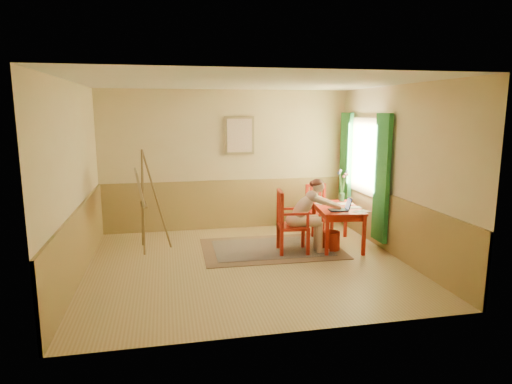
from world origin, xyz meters
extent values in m
cube|color=tan|center=(0.00, 0.00, -0.01)|extent=(5.00, 4.50, 0.02)
cube|color=white|center=(0.00, 0.00, 2.81)|extent=(5.00, 4.50, 0.02)
cube|color=#D9BD84|center=(0.00, 2.26, 1.40)|extent=(5.00, 0.02, 2.80)
cube|color=#D9BD84|center=(0.00, -2.26, 1.40)|extent=(5.00, 0.02, 2.80)
cube|color=#D9BD84|center=(-2.51, 0.00, 1.40)|extent=(0.02, 4.50, 2.80)
cube|color=#D9BD84|center=(2.51, 0.00, 1.40)|extent=(0.02, 4.50, 2.80)
cube|color=#9B8049|center=(0.00, 2.23, 0.50)|extent=(5.00, 0.04, 1.00)
cube|color=#9B8049|center=(-2.48, 0.00, 0.50)|extent=(0.04, 4.50, 1.00)
cube|color=#9B8049|center=(2.48, 0.00, 0.50)|extent=(0.04, 4.50, 1.00)
cube|color=white|center=(2.47, 1.10, 1.55)|extent=(0.02, 1.00, 1.30)
cube|color=#957F51|center=(2.45, 1.10, 1.55)|extent=(0.03, 1.12, 1.42)
cube|color=#2E7D3C|center=(2.40, 0.32, 1.25)|extent=(0.08, 0.45, 2.20)
cube|color=#2E7D3C|center=(2.40, 1.88, 1.25)|extent=(0.08, 0.45, 2.20)
cube|color=#957F51|center=(0.25, 2.21, 1.90)|extent=(0.60, 0.04, 0.76)
cube|color=beige|center=(0.25, 2.19, 1.90)|extent=(0.50, 0.02, 0.66)
cube|color=#8C7251|center=(0.55, 0.68, 0.01)|extent=(2.43, 1.64, 0.01)
cube|color=black|center=(0.55, 0.68, 0.01)|extent=(2.02, 1.24, 0.01)
cube|color=#B1200F|center=(1.74, 0.62, 0.70)|extent=(0.86, 1.28, 0.04)
cube|color=#B1200F|center=(1.74, 0.62, 0.63)|extent=(0.75, 1.17, 0.10)
cube|color=#B1200F|center=(1.36, 0.11, 0.34)|extent=(0.06, 0.06, 0.68)
cube|color=#B1200F|center=(1.98, 0.03, 0.34)|extent=(0.06, 0.06, 0.68)
cube|color=#B1200F|center=(1.50, 1.20, 0.34)|extent=(0.06, 0.06, 0.68)
cube|color=#B1200F|center=(2.12, 1.13, 0.34)|extent=(0.06, 0.06, 0.68)
cube|color=#B1200F|center=(0.86, 0.41, 0.46)|extent=(0.54, 0.52, 0.05)
cube|color=#B1200F|center=(0.62, 0.23, 0.22)|extent=(0.06, 0.06, 0.44)
cube|color=#B1200F|center=(1.06, 0.18, 0.22)|extent=(0.06, 0.06, 0.44)
cube|color=#B1200F|center=(0.66, 0.64, 0.22)|extent=(0.06, 0.06, 0.44)
cube|color=#B1200F|center=(1.10, 0.60, 0.22)|extent=(0.06, 0.06, 0.44)
cube|color=#B1200F|center=(0.62, 0.23, 0.78)|extent=(0.06, 0.06, 0.59)
cube|color=#B1200F|center=(0.66, 0.64, 0.78)|extent=(0.06, 0.06, 0.59)
cube|color=#B1200F|center=(0.64, 0.44, 1.04)|extent=(0.10, 0.48, 0.06)
cube|color=#B1200F|center=(0.63, 0.33, 0.76)|extent=(0.04, 0.05, 0.48)
cube|color=#B1200F|center=(0.64, 0.44, 0.76)|extent=(0.04, 0.05, 0.48)
cube|color=#B1200F|center=(0.65, 0.54, 0.76)|extent=(0.04, 0.05, 0.48)
cube|color=#B1200F|center=(0.84, 0.20, 0.72)|extent=(0.44, 0.09, 0.04)
cube|color=#B1200F|center=(1.04, 0.18, 0.60)|extent=(0.05, 0.05, 0.24)
cube|color=#B1200F|center=(0.88, 0.62, 0.72)|extent=(0.44, 0.09, 0.04)
cube|color=#B1200F|center=(1.09, 0.60, 0.60)|extent=(0.05, 0.05, 0.24)
cube|color=#B1200F|center=(1.72, 1.51, 0.41)|extent=(0.46, 0.48, 0.04)
cube|color=#B1200F|center=(1.52, 1.69, 0.19)|extent=(0.05, 0.05, 0.39)
cube|color=#B1200F|center=(1.55, 1.30, 0.19)|extent=(0.05, 0.05, 0.39)
cube|color=#B1200F|center=(1.89, 1.72, 0.19)|extent=(0.05, 0.05, 0.39)
cube|color=#B1200F|center=(1.93, 1.33, 0.19)|extent=(0.05, 0.05, 0.39)
cube|color=#B1200F|center=(1.52, 1.69, 0.69)|extent=(0.05, 0.05, 0.53)
cube|color=#B1200F|center=(1.89, 1.72, 0.69)|extent=(0.05, 0.05, 0.53)
cube|color=#B1200F|center=(1.71, 1.70, 0.93)|extent=(0.42, 0.09, 0.06)
cube|color=#B1200F|center=(1.61, 1.70, 0.68)|extent=(0.05, 0.03, 0.43)
cube|color=#B1200F|center=(1.71, 1.70, 0.68)|extent=(0.05, 0.03, 0.43)
cube|color=#B1200F|center=(1.80, 1.71, 0.68)|extent=(0.05, 0.03, 0.43)
cube|color=#B1200F|center=(1.54, 1.49, 0.64)|extent=(0.07, 0.39, 0.03)
cube|color=#B1200F|center=(1.55, 1.31, 0.54)|extent=(0.04, 0.04, 0.21)
cube|color=#B1200F|center=(1.91, 1.53, 0.64)|extent=(0.07, 0.39, 0.03)
cube|color=#B1200F|center=(1.93, 1.34, 0.54)|extent=(0.04, 0.04, 0.21)
ellipsoid|color=beige|center=(0.88, 0.41, 0.56)|extent=(0.32, 0.39, 0.23)
cylinder|color=beige|center=(1.08, 0.30, 0.55)|extent=(0.46, 0.21, 0.16)
cylinder|color=beige|center=(1.10, 0.48, 0.55)|extent=(0.46, 0.21, 0.16)
cylinder|color=beige|center=(1.29, 0.28, 0.29)|extent=(0.13, 0.13, 0.51)
cylinder|color=beige|center=(1.31, 0.46, 0.29)|extent=(0.13, 0.13, 0.51)
cube|color=beige|center=(1.35, 0.27, 0.04)|extent=(0.22, 0.11, 0.07)
cube|color=beige|center=(1.37, 0.45, 0.04)|extent=(0.22, 0.11, 0.07)
ellipsoid|color=beige|center=(1.03, 0.40, 0.79)|extent=(0.52, 0.34, 0.53)
ellipsoid|color=beige|center=(1.17, 0.38, 0.98)|extent=(0.23, 0.32, 0.18)
sphere|color=beige|center=(1.28, 0.37, 1.14)|extent=(0.22, 0.22, 0.20)
ellipsoid|color=maroon|center=(1.26, 0.37, 1.20)|extent=(0.21, 0.22, 0.14)
sphere|color=maroon|center=(1.18, 0.38, 1.19)|extent=(0.12, 0.12, 0.11)
cylinder|color=beige|center=(1.25, 0.22, 0.92)|extent=(0.23, 0.13, 0.15)
cylinder|color=beige|center=(1.48, 0.22, 0.84)|extent=(0.30, 0.11, 0.17)
sphere|color=beige|center=(1.35, 0.20, 0.89)|extent=(0.10, 0.10, 0.09)
sphere|color=beige|center=(1.61, 0.24, 0.79)|extent=(0.08, 0.08, 0.07)
cylinder|color=beige|center=(1.29, 0.52, 0.92)|extent=(0.22, 0.09, 0.15)
cylinder|color=beige|center=(1.51, 0.47, 0.84)|extent=(0.30, 0.17, 0.17)
sphere|color=beige|center=(1.38, 0.52, 0.89)|extent=(0.10, 0.10, 0.09)
sphere|color=beige|center=(1.63, 0.43, 0.79)|extent=(0.08, 0.08, 0.07)
cube|color=#1E2338|center=(1.63, 0.33, 0.73)|extent=(0.33, 0.25, 0.02)
cube|color=#2D3342|center=(1.63, 0.33, 0.73)|extent=(0.29, 0.20, 0.00)
cube|color=#1E2338|center=(1.81, 0.30, 0.84)|extent=(0.09, 0.23, 0.21)
cube|color=#99BFF2|center=(1.80, 0.31, 0.83)|extent=(0.07, 0.19, 0.17)
cube|color=white|center=(1.99, 0.17, 0.72)|extent=(0.31, 0.27, 0.00)
cube|color=white|center=(1.97, 0.82, 0.72)|extent=(0.27, 0.19, 0.00)
cube|color=white|center=(1.58, 0.95, 0.72)|extent=(0.32, 0.29, 0.00)
cube|color=white|center=(1.98, 0.50, 0.72)|extent=(0.28, 0.21, 0.00)
cylinder|color=#3F724C|center=(1.99, 1.04, 0.80)|extent=(0.13, 0.13, 0.16)
cylinder|color=#3F7233|center=(1.99, 1.11, 1.07)|extent=(0.01, 0.14, 0.42)
sphere|color=#728CD8|center=(1.99, 1.17, 1.28)|extent=(0.09, 0.09, 0.06)
cylinder|color=#3F7233|center=(1.95, 1.02, 1.08)|extent=(0.09, 0.06, 0.44)
sphere|color=pink|center=(1.90, 0.99, 1.30)|extent=(0.06, 0.06, 0.04)
cylinder|color=#3F7233|center=(2.00, 1.05, 1.02)|extent=(0.04, 0.03, 0.33)
sphere|color=pink|center=(2.02, 1.06, 1.18)|extent=(0.07, 0.07, 0.05)
cylinder|color=#3F7233|center=(1.93, 1.00, 1.06)|extent=(0.12, 0.09, 0.41)
sphere|color=#728CD8|center=(1.88, 0.96, 1.27)|extent=(0.08, 0.08, 0.06)
cylinder|color=#3F7233|center=(2.04, 1.06, 1.04)|extent=(0.12, 0.04, 0.37)
sphere|color=pink|center=(2.09, 1.07, 1.22)|extent=(0.07, 0.07, 0.05)
cylinder|color=#3F7233|center=(2.02, 1.05, 1.04)|extent=(0.07, 0.03, 0.37)
sphere|color=pink|center=(2.04, 1.06, 1.23)|extent=(0.07, 0.07, 0.05)
cylinder|color=#3F7233|center=(2.04, 1.07, 1.07)|extent=(0.12, 0.06, 0.42)
sphere|color=#728CD8|center=(2.09, 1.09, 1.28)|extent=(0.07, 0.07, 0.05)
cylinder|color=#A52714|center=(1.55, 0.41, 0.17)|extent=(0.40, 0.40, 0.33)
cylinder|color=brown|center=(-1.61, 0.94, 0.87)|extent=(0.06, 0.32, 1.75)
cylinder|color=brown|center=(-1.63, 1.22, 0.87)|extent=(0.12, 0.32, 1.75)
cylinder|color=brown|center=(-1.39, 1.10, 0.87)|extent=(0.46, 0.08, 1.76)
cylinder|color=brown|center=(-1.64, 1.08, 0.80)|extent=(0.07, 0.49, 0.03)
cube|color=brown|center=(-1.59, 1.08, 0.80)|extent=(0.11, 0.53, 0.03)
cube|color=#957F51|center=(-1.67, 1.08, 1.11)|extent=(0.21, 0.78, 0.58)
cube|color=beige|center=(-1.65, 1.08, 1.11)|extent=(0.16, 0.71, 0.50)
camera|label=1|loc=(-1.21, -6.55, 2.39)|focal=30.98mm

